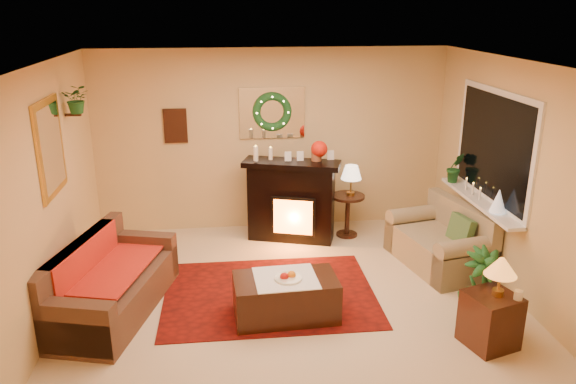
{
  "coord_description": "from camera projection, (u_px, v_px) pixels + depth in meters",
  "views": [
    {
      "loc": [
        -0.72,
        -5.58,
        3.15
      ],
      "look_at": [
        0.0,
        0.35,
        1.15
      ],
      "focal_mm": 35.0,
      "sensor_mm": 36.0,
      "label": 1
    }
  ],
  "objects": [
    {
      "name": "loveseat",
      "position": [
        439.0,
        234.0,
        7.02
      ],
      "size": [
        1.06,
        1.5,
        0.79
      ],
      "primitive_type": "cube",
      "rotation": [
        0.0,
        0.0,
        0.21
      ],
      "color": "#857654",
      "rests_on": "floor"
    },
    {
      "name": "poinsettia",
      "position": [
        319.0,
        149.0,
        7.56
      ],
      "size": [
        0.22,
        0.22,
        0.22
      ],
      "primitive_type": "sphere",
      "color": "red",
      "rests_on": "fireplace"
    },
    {
      "name": "end_table_square",
      "position": [
        490.0,
        320.0,
        5.4
      ],
      "size": [
        0.55,
        0.55,
        0.54
      ],
      "primitive_type": "cube",
      "rotation": [
        0.0,
        0.0,
        0.29
      ],
      "color": "black",
      "rests_on": "floor"
    },
    {
      "name": "mantel_candle_a",
      "position": [
        256.0,
        154.0,
        7.49
      ],
      "size": [
        0.07,
        0.07,
        0.2
      ],
      "primitive_type": "cylinder",
      "color": "white",
      "rests_on": "fireplace"
    },
    {
      "name": "wreath",
      "position": [
        272.0,
        112.0,
        7.85
      ],
      "size": [
        0.55,
        0.11,
        0.55
      ],
      "primitive_type": "torus",
      "rotation": [
        1.57,
        0.0,
        0.0
      ],
      "color": "#194719",
      "rests_on": "wall_back"
    },
    {
      "name": "fruit_bowl",
      "position": [
        288.0,
        280.0,
        5.79
      ],
      "size": [
        0.29,
        0.29,
        0.07
      ],
      "primitive_type": "cylinder",
      "color": "beige",
      "rests_on": "coffee_table"
    },
    {
      "name": "floor_palm",
      "position": [
        483.0,
        287.0,
        5.64
      ],
      "size": [
        1.77,
        1.77,
        2.53
      ],
      "primitive_type": "imported",
      "rotation": [
        0.0,
        0.0,
        0.29
      ],
      "color": "#2E5928",
      "rests_on": "floor"
    },
    {
      "name": "sill_plant",
      "position": [
        455.0,
        168.0,
        7.46
      ],
      "size": [
        0.29,
        0.23,
        0.53
      ],
      "primitive_type": "imported",
      "color": "#1D4B1E",
      "rests_on": "window_sill"
    },
    {
      "name": "floor",
      "position": [
        292.0,
        298.0,
        6.34
      ],
      "size": [
        5.0,
        5.0,
        0.0
      ],
      "primitive_type": "plane",
      "color": "beige",
      "rests_on": "ground"
    },
    {
      "name": "red_throw",
      "position": [
        107.0,
        267.0,
        6.07
      ],
      "size": [
        0.83,
        1.35,
        0.02
      ],
      "primitive_type": "cube",
      "color": "red",
      "rests_on": "sofa"
    },
    {
      "name": "area_rug",
      "position": [
        269.0,
        294.0,
        6.42
      ],
      "size": [
        2.4,
        1.81,
        0.01
      ],
      "primitive_type": "cube",
      "rotation": [
        0.0,
        0.0,
        -0.01
      ],
      "color": "#5F120C",
      "rests_on": "floor"
    },
    {
      "name": "fireplace",
      "position": [
        291.0,
        202.0,
        7.78
      ],
      "size": [
        1.22,
        0.7,
        1.07
      ],
      "primitive_type": "cube",
      "rotation": [
        0.0,
        0.0,
        -0.31
      ],
      "color": "black",
      "rests_on": "floor"
    },
    {
      "name": "sofa",
      "position": [
        112.0,
        275.0,
        5.94
      ],
      "size": [
        1.26,
        1.98,
        0.79
      ],
      "primitive_type": "cube",
      "rotation": [
        0.0,
        0.0,
        -0.27
      ],
      "color": "brown",
      "rests_on": "floor"
    },
    {
      "name": "wall_back",
      "position": [
        272.0,
        140.0,
        8.04
      ],
      "size": [
        5.0,
        5.0,
        0.0
      ],
      "primitive_type": "plane",
      "color": "#EFD88C",
      "rests_on": "ground"
    },
    {
      "name": "wall_art",
      "position": [
        175.0,
        126.0,
        7.79
      ],
      "size": [
        0.32,
        0.03,
        0.48
      ],
      "primitive_type": "cube",
      "color": "#381E11",
      "rests_on": "wall_back"
    },
    {
      "name": "window_frame",
      "position": [
        494.0,
        147.0,
        6.65
      ],
      "size": [
        0.03,
        1.86,
        1.36
      ],
      "primitive_type": "cube",
      "color": "white",
      "rests_on": "wall_right"
    },
    {
      "name": "wall_front",
      "position": [
        334.0,
        292.0,
        3.81
      ],
      "size": [
        5.0,
        5.0,
        0.0
      ],
      "primitive_type": "plane",
      "color": "#EFD88C",
      "rests_on": "ground"
    },
    {
      "name": "mini_tree",
      "position": [
        498.0,
        200.0,
        6.36
      ],
      "size": [
        0.18,
        0.18,
        0.27
      ],
      "primitive_type": "cone",
      "color": "white",
      "rests_on": "window_sill"
    },
    {
      "name": "side_table_round",
      "position": [
        347.0,
        214.0,
        7.96
      ],
      "size": [
        0.52,
        0.52,
        0.61
      ],
      "primitive_type": "cylinder",
      "rotation": [
        0.0,
        0.0,
        -0.12
      ],
      "color": "#45241A",
      "rests_on": "floor"
    },
    {
      "name": "wall_right",
      "position": [
        516.0,
        181.0,
        6.21
      ],
      "size": [
        4.5,
        4.5,
        0.0
      ],
      "primitive_type": "plane",
      "color": "#EFD88C",
      "rests_on": "ground"
    },
    {
      "name": "window_glass",
      "position": [
        493.0,
        147.0,
        6.65
      ],
      "size": [
        0.02,
        1.7,
        1.22
      ],
      "primitive_type": "cube",
      "color": "black",
      "rests_on": "wall_right"
    },
    {
      "name": "gold_mirror",
      "position": [
        50.0,
        148.0,
        5.78
      ],
      "size": [
        0.03,
        0.84,
        1.0
      ],
      "primitive_type": "cube",
      "color": "gold",
      "rests_on": "wall_left"
    },
    {
      "name": "coffee_table",
      "position": [
        286.0,
        299.0,
        5.9
      ],
      "size": [
        1.1,
        0.64,
        0.45
      ],
      "primitive_type": "cube",
      "rotation": [
        0.0,
        0.0,
        0.05
      ],
      "color": "black",
      "rests_on": "floor"
    },
    {
      "name": "mantel_candle_b",
      "position": [
        271.0,
        154.0,
        7.48
      ],
      "size": [
        0.05,
        0.05,
        0.16
      ],
      "primitive_type": "cylinder",
      "color": "beige",
      "rests_on": "fireplace"
    },
    {
      "name": "lamp_cream",
      "position": [
        351.0,
        177.0,
        7.78
      ],
      "size": [
        0.29,
        0.29,
        0.44
      ],
      "primitive_type": "cone",
      "color": "beige",
      "rests_on": "side_table_round"
    },
    {
      "name": "wall_left",
      "position": [
        46.0,
        198.0,
        5.64
      ],
      "size": [
        4.5,
        4.5,
        0.0
      ],
      "primitive_type": "plane",
      "color": "#EFD88C",
      "rests_on": "ground"
    },
    {
      "name": "mantel_mirror",
      "position": [
        272.0,
        113.0,
        7.9
      ],
      "size": [
        0.92,
        0.02,
        0.72
      ],
      "primitive_type": "cube",
      "color": "white",
      "rests_on": "wall_back"
    },
    {
      "name": "ceiling",
      "position": [
        292.0,
        64.0,
        5.51
      ],
      "size": [
        5.0,
        5.0,
        0.0
      ],
      "primitive_type": "plane",
      "color": "white",
      "rests_on": "ground"
    },
    {
      "name": "lamp_tiffany",
      "position": [
        500.0,
        276.0,
        5.24
      ],
      "size": [
        0.3,
        0.3,
        0.44
      ],
      "primitive_type": "cone",
      "color": "orange",
      "rests_on": "end_table_square"
    },
    {
      "name": "hanging_plant",
      "position": [
        78.0,
        113.0,
        6.43
      ],
      "size": [
        0.33,
        0.28,
        0.36
      ],
      "primitive_type": "imported",
      "color": "#194719",
      "rests_on": "wall_left"
    },
    {
      "name": "window_sill",
      "position": [
        479.0,
        201.0,
        6.85
      ],
      "size": [
        0.22,
        1.86,
        0.04
      ],
      "primitive_type": "cube",
      "color": "white",
      "rests_on": "wall_right"
    }
  ]
}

